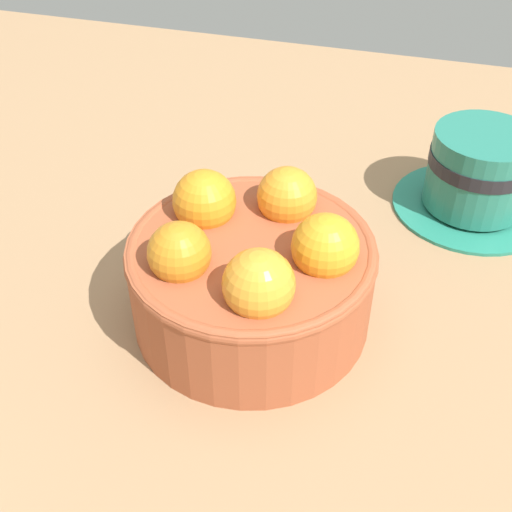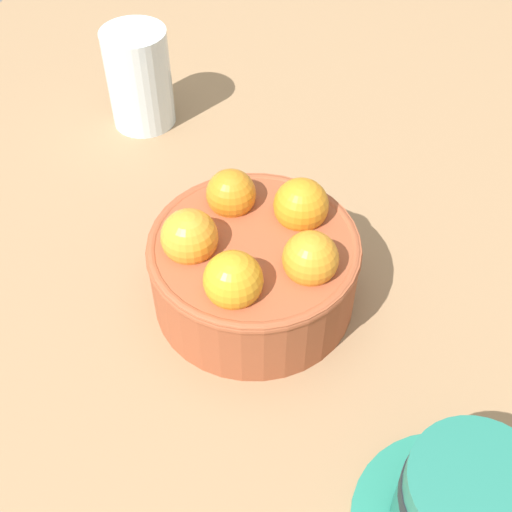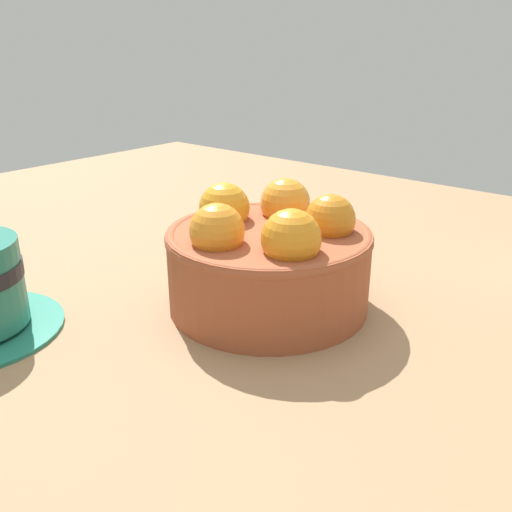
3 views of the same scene
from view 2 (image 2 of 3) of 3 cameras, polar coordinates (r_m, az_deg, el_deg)
The scene contains 4 objects.
ground_plane at distance 57.52cm, azimuth -0.16°, elevation -4.83°, with size 131.07×99.02×4.08cm, color #997551.
terracotta_bowl at distance 52.63cm, azimuth -0.18°, elevation -0.59°, with size 16.82×16.82×9.83cm.
coffee_cup at distance 44.82cm, azimuth 17.79°, elevation -20.09°, with size 13.54×13.54×7.27cm.
water_glass at distance 72.47cm, azimuth -10.05°, elevation 14.87°, with size 6.74×6.74×10.57cm, color silver.
Camera 2 is at (-33.61, -10.73, 43.39)cm, focal length 46.33 mm.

